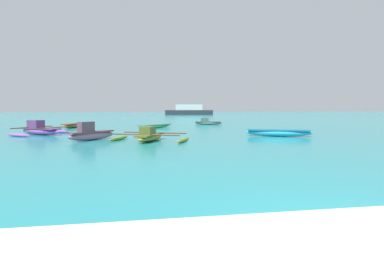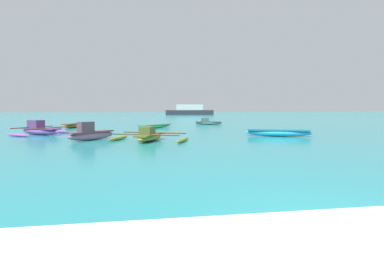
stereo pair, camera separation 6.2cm
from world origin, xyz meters
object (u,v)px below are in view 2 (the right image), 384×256
Objects in this scene: moored_boat_1 at (208,122)px; moored_boat_4 at (149,136)px; moored_boat_6 at (155,126)px; moored_boat_0 at (74,125)px; distant_ferry at (189,111)px; moored_boat_5 at (278,132)px; moored_boat_3 at (91,134)px; moored_boat_2 at (40,130)px.

moored_boat_4 reaches higher than moored_boat_1.
moored_boat_0 is at bearing 119.49° from moored_boat_6.
distant_ferry reaches higher than moored_boat_1.
moored_boat_5 is 54.12m from distant_ferry.
moored_boat_6 is (-5.57, -4.46, -0.07)m from moored_boat_1.
moored_boat_4 is at bearing -100.36° from moored_boat_1.
moored_boat_5 is 1.19× the size of moored_boat_6.
moored_boat_0 is at bearing -154.42° from moored_boat_1.
moored_boat_4 is (3.11, -0.93, -0.10)m from moored_boat_3.
moored_boat_3 reaches higher than moored_boat_0.
moored_boat_5 is (14.11, -10.30, 0.02)m from moored_boat_0.
moored_boat_1 is (12.53, 2.84, 0.02)m from moored_boat_0.
moored_boat_3 is (-9.33, -13.59, 0.12)m from moored_boat_1.
moored_boat_5 is at bearing -104.96° from moored_boat_0.
moored_boat_2 is 15.13m from moored_boat_5.
moored_boat_0 reaches higher than moored_boat_6.
moored_boat_2 is 9.20m from moored_boat_6.
distant_ferry reaches higher than moored_boat_3.
moored_boat_5 is (14.73, -3.45, -0.07)m from moored_boat_2.
moored_boat_0 is at bearing 51.84° from moored_boat_4.
distant_ferry is at bearing 30.42° from moored_boat_6.
moored_boat_3 is at bearing -111.65° from moored_boat_1.
moored_boat_2 is at bearing -130.82° from moored_boat_1.
distant_ferry is at bearing 29.74° from moored_boat_3.
moored_boat_2 is at bearing -108.98° from distant_ferry.
moored_boat_1 reaches higher than moored_boat_6.
moored_boat_0 is 0.91× the size of moored_boat_6.
moored_boat_3 is 9.87m from moored_boat_6.
distant_ferry is (9.82, 45.37, 0.85)m from moored_boat_6.
moored_boat_6 is at bearing -128.49° from moored_boat_1.
moored_boat_1 is 41.14m from distant_ferry.
moored_boat_1 is at bearing 118.56° from moored_boat_5.
moored_boat_2 is at bearing -171.51° from moored_boat_5.
moored_boat_3 reaches higher than moored_boat_4.
distant_ferry is (13.57, 54.50, 0.66)m from moored_boat_3.
moored_boat_0 is 0.77× the size of moored_boat_5.
distant_ferry is (17.40, 50.59, 0.70)m from moored_boat_2.
moored_boat_5 is at bearing 23.18° from moored_boat_2.
moored_boat_1 is 0.69× the size of moored_boat_4.
moored_boat_4 reaches higher than moored_boat_6.
moored_boat_1 is 16.48m from moored_boat_3.
moored_boat_4 is 1.29× the size of moored_boat_6.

